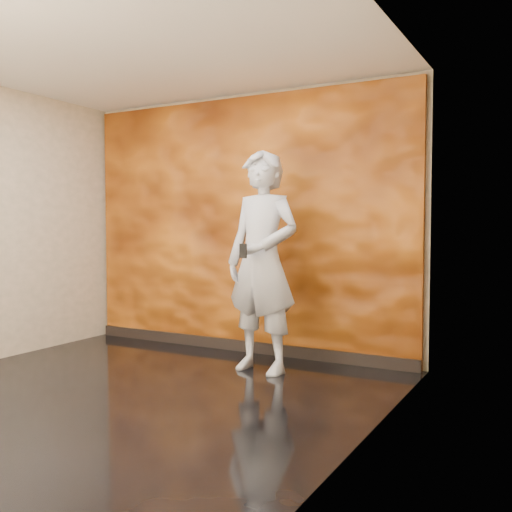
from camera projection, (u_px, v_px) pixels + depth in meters
The scene contains 5 objects.
room at pixel (118, 222), 4.49m from camera, with size 4.02×4.02×2.81m.
feature_wall at pixel (242, 225), 6.21m from camera, with size 3.90×0.06×2.75m, color orange.
baseboard at pixel (240, 346), 6.24m from camera, with size 3.90×0.04×0.12m, color black.
man at pixel (262, 262), 5.33m from camera, with size 0.76×0.50×2.07m, color #ADB1BE.
phone at pixel (243, 251), 5.04m from camera, with size 0.07×0.01×0.13m, color black.
Camera 1 is at (3.11, -3.42, 1.37)m, focal length 40.00 mm.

